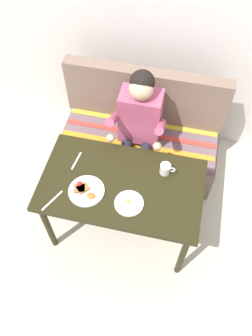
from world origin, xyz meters
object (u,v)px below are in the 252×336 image
object	(u,v)px
knife	(52,201)
fork	(76,161)
couch	(140,139)
person	(139,124)
table	(122,189)
plate_eggs	(129,203)
plate_breakfast	(86,191)
coffee_mug	(166,169)

from	to	relation	value
knife	fork	bearing A→B (deg)	106.53
couch	knife	world-z (taller)	couch
person	knife	xyz separation A→B (m)	(-0.45, -0.84, -0.01)
table	plate_eggs	size ratio (longest dim) A/B	5.76
table	plate_eggs	xyz separation A→B (m)	(0.09, -0.15, 0.09)
person	plate_breakfast	distance (m)	0.75
person	plate_breakfast	world-z (taller)	person
table	knife	xyz separation A→B (m)	(-0.45, -0.25, 0.08)
person	knife	size ratio (longest dim) A/B	6.06
couch	plate_eggs	size ratio (longest dim) A/B	6.91
fork	person	bearing A→B (deg)	57.60
coffee_mug	plate_eggs	bearing A→B (deg)	-122.47
couch	person	distance (m)	0.45
couch	plate_eggs	world-z (taller)	couch
couch	plate_breakfast	distance (m)	1.01
person	plate_eggs	bearing A→B (deg)	-83.53
person	coffee_mug	size ratio (longest dim) A/B	10.27
table	fork	bearing A→B (deg)	162.23
couch	coffee_mug	bearing A→B (deg)	-63.55
person	couch	bearing A→B (deg)	92.02
plate_breakfast	coffee_mug	xyz separation A→B (m)	(0.53, 0.29, 0.03)
table	knife	size ratio (longest dim) A/B	6.00
couch	fork	world-z (taller)	couch
plate_eggs	coffee_mug	xyz separation A→B (m)	(0.21, 0.32, 0.04)
person	knife	distance (m)	0.95
table	plate_eggs	distance (m)	0.20
coffee_mug	knife	size ratio (longest dim) A/B	0.59
person	plate_breakfast	bearing A→B (deg)	-108.89
person	plate_eggs	size ratio (longest dim) A/B	5.82
table	knife	world-z (taller)	knife
plate_breakfast	fork	world-z (taller)	plate_breakfast
table	plate_breakfast	distance (m)	0.28
plate_breakfast	fork	distance (m)	0.29
table	couch	distance (m)	0.83
table	person	bearing A→B (deg)	89.40
person	fork	world-z (taller)	person
couch	plate_breakfast	xyz separation A→B (m)	(-0.24, -0.89, 0.41)
couch	coffee_mug	xyz separation A→B (m)	(0.30, -0.59, 0.45)
plate_eggs	fork	bearing A→B (deg)	149.94
plate_breakfast	knife	size ratio (longest dim) A/B	1.31
table	person	world-z (taller)	person
plate_breakfast	plate_eggs	bearing A→B (deg)	-5.17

